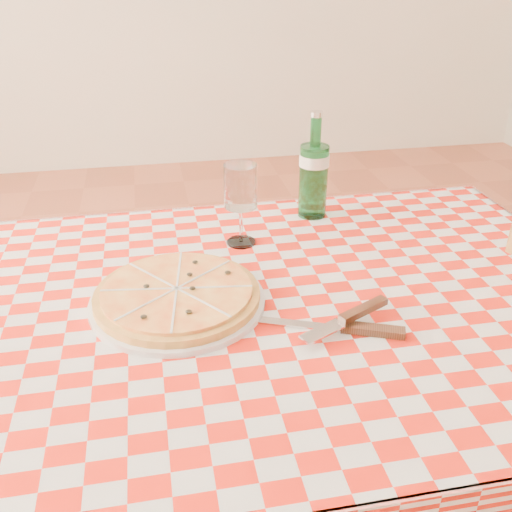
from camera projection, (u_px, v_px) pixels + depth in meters
The scene contains 6 objects.
dining_table at pixel (272, 342), 1.09m from camera, with size 1.20×0.80×0.75m.
tablecloth at pixel (273, 301), 1.05m from camera, with size 1.30×0.90×0.01m, color #B1160A.
pizza_plate at pixel (177, 294), 1.02m from camera, with size 0.32×0.32×0.04m, color #C68142, non-canonical shape.
water_bottle at pixel (314, 165), 1.31m from camera, with size 0.07×0.07×0.25m, color #186129, non-canonical shape.
wine_glass at pixel (241, 205), 1.20m from camera, with size 0.07×0.07×0.18m, color white, non-canonical shape.
cutlery at pixel (341, 323), 0.95m from camera, with size 0.27×0.22×0.03m, color silver, non-canonical shape.
Camera 1 is at (-0.20, -0.86, 1.32)m, focal length 40.00 mm.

